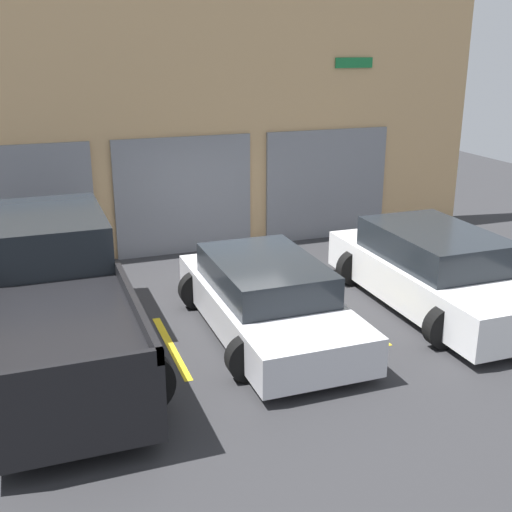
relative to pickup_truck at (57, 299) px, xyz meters
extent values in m
plane|color=#2D2D30|center=(3.08, 1.11, -0.86)|extent=(28.00, 28.00, 0.00)
cube|color=tan|center=(3.08, 4.41, 1.80)|extent=(13.45, 0.60, 5.33)
cube|color=slate|center=(-0.45, 4.07, 0.38)|extent=(2.93, 0.08, 2.49)
cube|color=slate|center=(2.88, 4.07, 0.38)|extent=(2.93, 0.08, 2.49)
cube|color=slate|center=(6.22, 4.07, 0.38)|extent=(2.93, 0.08, 2.49)
cube|color=#197238|center=(6.78, 4.08, 3.05)|extent=(0.90, 0.03, 0.22)
cube|color=black|center=(0.00, -0.32, -0.17)|extent=(1.83, 5.38, 0.92)
cube|color=#1E2328|center=(0.00, 1.16, 0.63)|extent=(1.69, 2.42, 0.69)
cube|color=black|center=(0.88, -1.53, 0.38)|extent=(0.08, 2.96, 0.18)
cube|color=black|center=(0.00, -2.96, 0.38)|extent=(1.83, 0.08, 0.18)
cylinder|color=black|center=(-0.81, 1.35, -0.44)|extent=(0.84, 0.22, 0.84)
cylinder|color=black|center=(0.81, 1.35, -0.44)|extent=(0.84, 0.22, 0.84)
cylinder|color=black|center=(0.81, -1.98, -0.44)|extent=(0.84, 0.22, 0.84)
cube|color=white|center=(6.17, -0.32, -0.39)|extent=(1.82, 4.52, 0.66)
cube|color=#1E2328|center=(6.17, -0.20, 0.21)|extent=(1.60, 2.48, 0.53)
cylinder|color=black|center=(5.37, 1.08, -0.54)|extent=(0.65, 0.22, 0.65)
cylinder|color=black|center=(6.96, 1.08, -0.54)|extent=(0.65, 0.22, 0.65)
cylinder|color=black|center=(5.37, -1.72, -0.54)|extent=(0.65, 0.22, 0.65)
cube|color=silver|center=(3.08, -0.32, -0.44)|extent=(1.74, 4.27, 0.55)
cube|color=#1E2328|center=(3.08, -0.21, 0.07)|extent=(1.53, 2.35, 0.47)
cylinder|color=black|center=(2.32, 1.01, -0.54)|extent=(0.64, 0.22, 0.64)
cylinder|color=black|center=(3.84, 1.01, -0.54)|extent=(0.64, 0.22, 0.64)
cylinder|color=black|center=(2.32, -1.64, -0.54)|extent=(0.64, 0.22, 0.64)
cylinder|color=black|center=(3.84, -1.64, -0.54)|extent=(0.64, 0.22, 0.64)
cube|color=gold|center=(1.54, -0.32, -0.86)|extent=(0.12, 2.20, 0.01)
cube|color=gold|center=(4.62, -0.32, -0.86)|extent=(0.12, 2.20, 0.01)
cube|color=gold|center=(7.71, -0.32, -0.86)|extent=(0.12, 2.20, 0.01)
camera|label=1|loc=(-0.23, -8.91, 3.46)|focal=45.00mm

